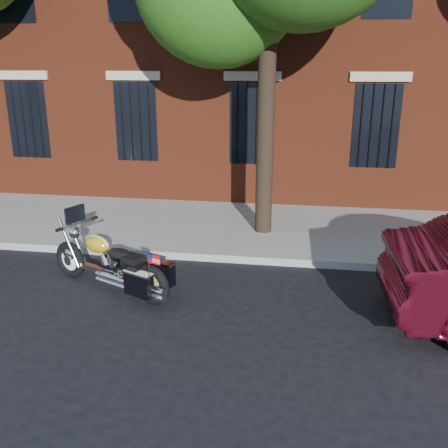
# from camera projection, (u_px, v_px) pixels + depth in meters

# --- Properties ---
(ground) EXTENTS (120.00, 120.00, 0.00)m
(ground) POSITION_uv_depth(u_px,v_px,m) (219.00, 293.00, 8.36)
(ground) COLOR black
(ground) RESTS_ON ground
(curb) EXTENTS (40.00, 0.16, 0.15)m
(curb) POSITION_uv_depth(u_px,v_px,m) (231.00, 258.00, 9.63)
(curb) COLOR gray
(curb) RESTS_ON ground
(sidewalk) EXTENTS (40.00, 3.60, 0.15)m
(sidewalk) POSITION_uv_depth(u_px,v_px,m) (242.00, 227.00, 11.40)
(sidewalk) COLOR gray
(sidewalk) RESTS_ON ground
(motorcycle) EXTENTS (2.41, 1.52, 1.36)m
(motorcycle) POSITION_uv_depth(u_px,v_px,m) (114.00, 267.00, 8.24)
(motorcycle) COLOR black
(motorcycle) RESTS_ON ground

